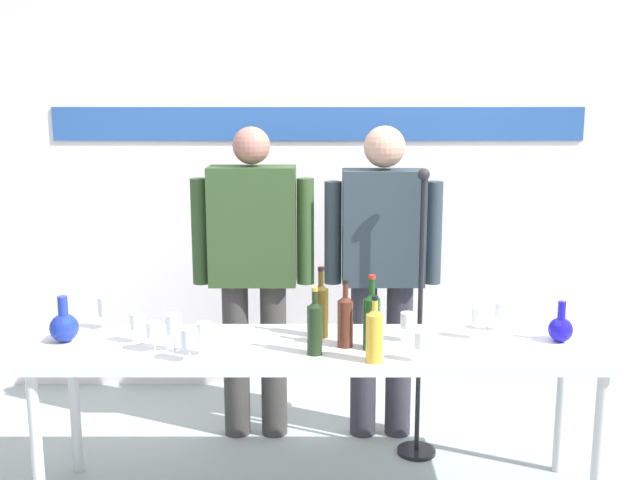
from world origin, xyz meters
name	(u,v)px	position (x,y,z in m)	size (l,w,h in m)	color
back_wall	(321,150)	(0.00, 1.42, 1.50)	(4.56, 0.11, 3.00)	white
display_table	(320,357)	(0.00, 0.00, 0.68)	(2.49, 0.59, 0.74)	silver
decanter_blue_left	(67,326)	(-1.14, 0.04, 0.81)	(0.13, 0.13, 0.21)	#1A2EA1
decanter_blue_right	(563,329)	(1.09, 0.04, 0.80)	(0.11, 0.11, 0.19)	#1B14C0
presenter_left	(256,262)	(-0.34, 0.67, 0.96)	(0.64, 0.22, 1.67)	#383533
presenter_right	(385,262)	(0.34, 0.67, 0.96)	(0.61, 0.22, 1.68)	#2E2C37
wine_bottle_0	(348,319)	(0.12, -0.03, 0.87)	(0.07, 0.07, 0.30)	#53261A
wine_bottle_1	(317,326)	(-0.01, -0.13, 0.87)	(0.07, 0.07, 0.29)	black
wine_bottle_2	(377,334)	(0.24, -0.22, 0.86)	(0.07, 0.07, 0.28)	gold
wine_bottle_3	(323,308)	(0.02, 0.10, 0.88)	(0.07, 0.07, 0.33)	#43340F
wine_bottle_4	(374,319)	(0.23, -0.06, 0.88)	(0.07, 0.07, 0.33)	#143F16
wine_glass_left_0	(176,325)	(-0.62, -0.09, 0.86)	(0.07, 0.07, 0.17)	white
wine_glass_left_1	(140,322)	(-0.80, 0.02, 0.84)	(0.06, 0.06, 0.14)	white
wine_glass_left_2	(108,307)	(-1.00, 0.22, 0.85)	(0.07, 0.07, 0.15)	white
wine_glass_left_3	(207,332)	(-0.48, -0.14, 0.84)	(0.07, 0.07, 0.15)	white
wine_glass_left_4	(156,330)	(-0.70, -0.10, 0.84)	(0.07, 0.07, 0.13)	white
wine_glass_left_5	(192,338)	(-0.53, -0.22, 0.84)	(0.07, 0.07, 0.14)	white
wine_glass_right_0	(410,321)	(0.40, 0.04, 0.84)	(0.07, 0.07, 0.13)	white
wine_glass_right_1	(505,311)	(0.86, 0.19, 0.84)	(0.07, 0.07, 0.14)	white
wine_glass_right_2	(482,318)	(0.73, 0.07, 0.84)	(0.07, 0.07, 0.15)	white
wine_glass_right_3	(423,341)	(0.43, -0.22, 0.83)	(0.06, 0.06, 0.13)	white
microphone_stand	(421,363)	(0.51, 0.43, 0.49)	(0.20, 0.20, 1.48)	black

